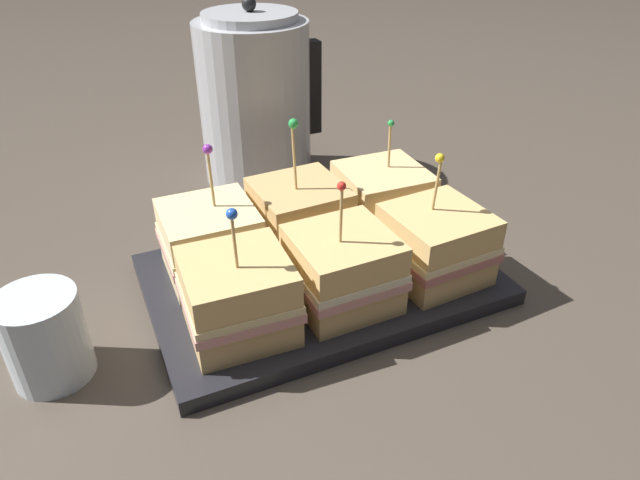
{
  "coord_description": "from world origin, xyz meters",
  "views": [
    {
      "loc": [
        -0.22,
        -0.49,
        0.4
      ],
      "look_at": [
        0.0,
        0.0,
        0.06
      ],
      "focal_mm": 32.0,
      "sensor_mm": 36.0,
      "label": 1
    }
  ],
  "objects_px": {
    "sandwich_back_center": "(298,218)",
    "sandwich_front_right": "(436,244)",
    "sandwich_back_right": "(382,201)",
    "kettle_steel": "(256,100)",
    "drinking_glass": "(45,337)",
    "serving_platter": "(320,279)",
    "sandwich_front_left": "(238,296)",
    "sandwich_front_center": "(344,269)",
    "sandwich_back_left": "(211,241)"
  },
  "relations": [
    {
      "from": "sandwich_back_center",
      "to": "sandwich_front_right",
      "type": "bearing_deg",
      "value": -43.99
    },
    {
      "from": "sandwich_back_right",
      "to": "kettle_steel",
      "type": "relative_size",
      "value": 0.54
    },
    {
      "from": "drinking_glass",
      "to": "serving_platter",
      "type": "bearing_deg",
      "value": 4.39
    },
    {
      "from": "sandwich_front_left",
      "to": "kettle_steel",
      "type": "bearing_deg",
      "value": 67.89
    },
    {
      "from": "sandwich_back_right",
      "to": "sandwich_back_center",
      "type": "bearing_deg",
      "value": 178.34
    },
    {
      "from": "sandwich_front_center",
      "to": "sandwich_front_right",
      "type": "bearing_deg",
      "value": 0.1
    },
    {
      "from": "serving_platter",
      "to": "sandwich_front_right",
      "type": "relative_size",
      "value": 2.63
    },
    {
      "from": "sandwich_back_center",
      "to": "sandwich_back_right",
      "type": "relative_size",
      "value": 1.16
    },
    {
      "from": "sandwich_front_left",
      "to": "sandwich_front_right",
      "type": "relative_size",
      "value": 0.97
    },
    {
      "from": "sandwich_front_left",
      "to": "kettle_steel",
      "type": "distance_m",
      "value": 0.4
    },
    {
      "from": "sandwich_front_center",
      "to": "sandwich_back_left",
      "type": "height_order",
      "value": "sandwich_back_left"
    },
    {
      "from": "kettle_steel",
      "to": "sandwich_back_left",
      "type": "bearing_deg",
      "value": -119.74
    },
    {
      "from": "sandwich_front_left",
      "to": "sandwich_back_right",
      "type": "distance_m",
      "value": 0.25
    },
    {
      "from": "sandwich_back_right",
      "to": "serving_platter",
      "type": "bearing_deg",
      "value": -153.7
    },
    {
      "from": "drinking_glass",
      "to": "sandwich_back_center",
      "type": "bearing_deg",
      "value": 15.64
    },
    {
      "from": "kettle_steel",
      "to": "sandwich_back_center",
      "type": "bearing_deg",
      "value": -98.48
    },
    {
      "from": "serving_platter",
      "to": "sandwich_front_right",
      "type": "bearing_deg",
      "value": -25.79
    },
    {
      "from": "sandwich_front_center",
      "to": "kettle_steel",
      "type": "bearing_deg",
      "value": 84.74
    },
    {
      "from": "kettle_steel",
      "to": "sandwich_front_right",
      "type": "bearing_deg",
      "value": -77.57
    },
    {
      "from": "sandwich_front_center",
      "to": "sandwich_back_center",
      "type": "bearing_deg",
      "value": 91.92
    },
    {
      "from": "sandwich_back_center",
      "to": "kettle_steel",
      "type": "xyz_separation_m",
      "value": [
        0.04,
        0.25,
        0.06
      ]
    },
    {
      "from": "sandwich_front_right",
      "to": "sandwich_back_center",
      "type": "bearing_deg",
      "value": 136.01
    },
    {
      "from": "kettle_steel",
      "to": "drinking_glass",
      "type": "xyz_separation_m",
      "value": [
        -0.33,
        -0.33,
        -0.08
      ]
    },
    {
      "from": "sandwich_back_center",
      "to": "sandwich_front_center",
      "type": "bearing_deg",
      "value": -88.08
    },
    {
      "from": "sandwich_front_right",
      "to": "sandwich_back_right",
      "type": "distance_m",
      "value": 0.11
    },
    {
      "from": "sandwich_front_center",
      "to": "sandwich_front_right",
      "type": "distance_m",
      "value": 0.12
    },
    {
      "from": "drinking_glass",
      "to": "sandwich_back_right",
      "type": "bearing_deg",
      "value": 10.9
    },
    {
      "from": "serving_platter",
      "to": "sandwich_front_left",
      "type": "distance_m",
      "value": 0.14
    },
    {
      "from": "serving_platter",
      "to": "sandwich_back_left",
      "type": "xyz_separation_m",
      "value": [
        -0.11,
        0.06,
        0.05
      ]
    },
    {
      "from": "sandwich_back_center",
      "to": "drinking_glass",
      "type": "relative_size",
      "value": 1.86
    },
    {
      "from": "sandwich_front_center",
      "to": "sandwich_front_right",
      "type": "relative_size",
      "value": 1.0
    },
    {
      "from": "serving_platter",
      "to": "sandwich_front_left",
      "type": "relative_size",
      "value": 2.72
    },
    {
      "from": "sandwich_front_left",
      "to": "sandwich_back_right",
      "type": "xyz_separation_m",
      "value": [
        0.22,
        0.11,
        0.0
      ]
    },
    {
      "from": "sandwich_back_right",
      "to": "kettle_steel",
      "type": "distance_m",
      "value": 0.27
    },
    {
      "from": "sandwich_front_center",
      "to": "sandwich_front_right",
      "type": "height_order",
      "value": "same"
    },
    {
      "from": "sandwich_back_right",
      "to": "drinking_glass",
      "type": "relative_size",
      "value": 1.61
    },
    {
      "from": "serving_platter",
      "to": "sandwich_back_center",
      "type": "height_order",
      "value": "sandwich_back_center"
    },
    {
      "from": "sandwich_front_center",
      "to": "sandwich_back_right",
      "type": "height_order",
      "value": "sandwich_front_center"
    },
    {
      "from": "sandwich_back_left",
      "to": "sandwich_back_center",
      "type": "height_order",
      "value": "sandwich_back_center"
    },
    {
      "from": "sandwich_front_right",
      "to": "drinking_glass",
      "type": "xyz_separation_m",
      "value": [
        -0.41,
        0.03,
        -0.01
      ]
    },
    {
      "from": "sandwich_front_center",
      "to": "sandwich_back_left",
      "type": "distance_m",
      "value": 0.16
    },
    {
      "from": "sandwich_front_center",
      "to": "drinking_glass",
      "type": "distance_m",
      "value": 0.29
    },
    {
      "from": "sandwich_front_left",
      "to": "sandwich_back_right",
      "type": "height_order",
      "value": "sandwich_back_right"
    },
    {
      "from": "sandwich_front_center",
      "to": "kettle_steel",
      "type": "distance_m",
      "value": 0.38
    },
    {
      "from": "sandwich_front_right",
      "to": "kettle_steel",
      "type": "bearing_deg",
      "value": 102.43
    },
    {
      "from": "sandwich_back_right",
      "to": "sandwich_front_left",
      "type": "bearing_deg",
      "value": -153.9
    },
    {
      "from": "sandwich_front_left",
      "to": "sandwich_back_left",
      "type": "height_order",
      "value": "sandwich_back_left"
    },
    {
      "from": "sandwich_back_left",
      "to": "sandwich_back_center",
      "type": "xyz_separation_m",
      "value": [
        0.11,
        0.0,
        0.0
      ]
    },
    {
      "from": "serving_platter",
      "to": "sandwich_back_right",
      "type": "height_order",
      "value": "sandwich_back_right"
    },
    {
      "from": "serving_platter",
      "to": "sandwich_front_right",
      "type": "xyz_separation_m",
      "value": [
        0.12,
        -0.06,
        0.05
      ]
    }
  ]
}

